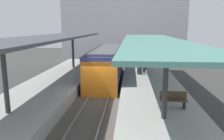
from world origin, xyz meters
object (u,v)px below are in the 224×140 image
at_px(platform_bench, 173,99).
at_px(passenger_near_bench, 144,63).
at_px(commuter_train, 107,65).
at_px(litter_bin, 140,70).
at_px(platform_sign, 164,63).

height_order(platform_bench, passenger_near_bench, passenger_near_bench).
bearing_deg(commuter_train, platform_bench, -63.00).
height_order(litter_bin, passenger_near_bench, passenger_near_bench).
bearing_deg(platform_sign, platform_bench, -91.86).
distance_m(commuter_train, litter_bin, 3.10).
bearing_deg(platform_sign, litter_bin, 113.17).
relative_size(commuter_train, platform_sign, 4.66).
xyz_separation_m(platform_bench, litter_bin, (-1.43, 8.34, -0.06)).
bearing_deg(platform_bench, commuter_train, 117.00).
relative_size(commuter_train, litter_bin, 12.86).
height_order(platform_sign, litter_bin, platform_sign).
xyz_separation_m(litter_bin, passenger_near_bench, (0.45, 0.75, 0.49)).
distance_m(commuter_train, platform_bench, 9.88).
bearing_deg(platform_bench, platform_sign, 88.14).
bearing_deg(litter_bin, passenger_near_bench, 59.32).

